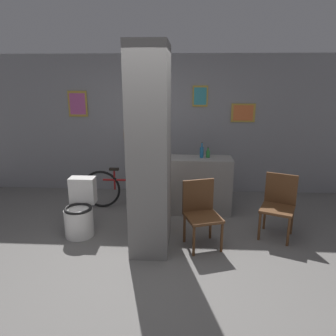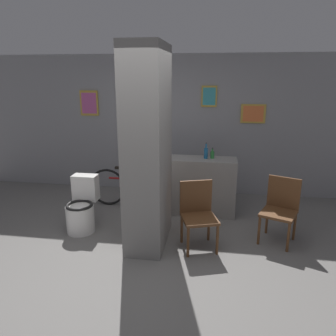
% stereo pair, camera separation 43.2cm
% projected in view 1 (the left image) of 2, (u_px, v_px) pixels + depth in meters
% --- Properties ---
extents(ground_plane, '(14.00, 14.00, 0.00)m').
position_uv_depth(ground_plane, '(148.00, 261.00, 4.07)').
color(ground_plane, slate).
extents(wall_back, '(8.00, 0.09, 2.60)m').
position_uv_depth(wall_back, '(163.00, 125.00, 6.24)').
color(wall_back, gray).
rests_on(wall_back, ground_plane).
extents(pillar_center, '(0.51, 0.98, 2.60)m').
position_uv_depth(pillar_center, '(151.00, 150.00, 4.18)').
color(pillar_center, gray).
rests_on(pillar_center, ground_plane).
extents(counter_shelf, '(1.45, 0.44, 0.94)m').
position_uv_depth(counter_shelf, '(187.00, 185.00, 5.42)').
color(counter_shelf, gray).
rests_on(counter_shelf, ground_plane).
extents(toilet, '(0.41, 0.57, 0.79)m').
position_uv_depth(toilet, '(80.00, 212.00, 4.70)').
color(toilet, white).
rests_on(toilet, ground_plane).
extents(chair_near_pillar, '(0.55, 0.55, 0.88)m').
position_uv_depth(chair_near_pillar, '(201.00, 211.00, 4.35)').
color(chair_near_pillar, brown).
rests_on(chair_near_pillar, ground_plane).
extents(chair_by_doorway, '(0.57, 0.57, 0.88)m').
position_uv_depth(chair_by_doorway, '(279.00, 203.00, 4.61)').
color(chair_by_doorway, brown).
rests_on(chair_by_doorway, ground_plane).
extents(bicycle, '(1.61, 0.42, 0.71)m').
position_uv_depth(bicycle, '(129.00, 189.00, 5.61)').
color(bicycle, black).
rests_on(bicycle, ground_plane).
extents(bottle_tall, '(0.06, 0.06, 0.26)m').
position_uv_depth(bottle_tall, '(202.00, 152.00, 5.27)').
color(bottle_tall, '#19598C').
rests_on(bottle_tall, counter_shelf).
extents(bottle_short, '(0.06, 0.06, 0.18)m').
position_uv_depth(bottle_short, '(208.00, 154.00, 5.29)').
color(bottle_short, '#267233').
rests_on(bottle_short, counter_shelf).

